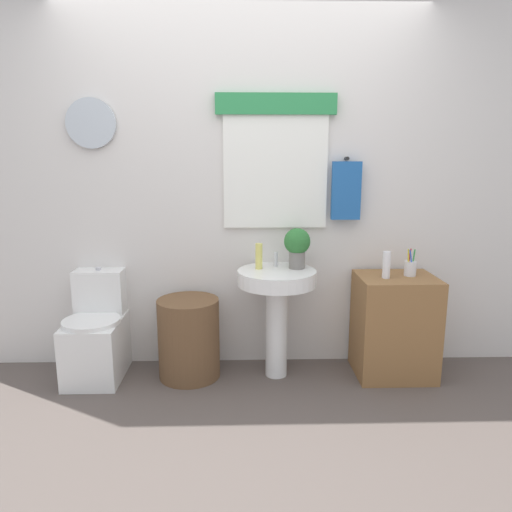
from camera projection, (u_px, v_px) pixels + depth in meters
ground_plane at (245, 447)px, 2.52m from camera, size 8.00×8.00×0.00m
back_wall at (244, 185)px, 3.38m from camera, size 4.40×0.18×2.60m
toilet at (97, 336)px, 3.30m from camera, size 0.38×0.51×0.75m
laundry_hamper at (190, 338)px, 3.29m from camera, size 0.42×0.42×0.56m
pedestal_sink at (277, 296)px, 3.24m from camera, size 0.53×0.53×0.76m
faucet at (276, 259)px, 3.31m from camera, size 0.03×0.03×0.10m
wooden_cabinet at (395, 326)px, 3.31m from camera, size 0.52×0.44×0.71m
soap_bottle at (260, 256)px, 3.23m from camera, size 0.05×0.05×0.18m
potted_plant at (298, 245)px, 3.23m from camera, size 0.18×0.18×0.28m
lotion_bottle at (387, 265)px, 3.18m from camera, size 0.05×0.05×0.18m
toothbrush_cup at (411, 268)px, 3.25m from camera, size 0.08×0.08×0.19m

